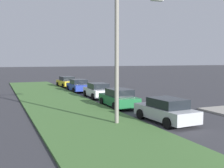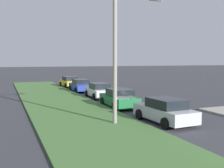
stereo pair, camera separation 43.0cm
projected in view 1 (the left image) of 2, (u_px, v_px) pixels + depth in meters
name	position (u px, v px, depth m)	size (l,w,h in m)	color
grass_median	(83.00, 119.00, 16.72)	(60.00, 6.00, 0.12)	#477238
parked_car_silver	(166.00, 110.00, 16.11)	(4.40, 2.21, 1.47)	#B2B5BA
parked_car_green	(119.00, 98.00, 21.29)	(4.33, 2.07, 1.47)	#1E6B38
parked_car_white	(98.00, 91.00, 26.62)	(4.36, 2.13, 1.47)	silver
parked_car_blue	(78.00, 86.00, 31.89)	(4.30, 2.02, 1.47)	#23389E
parked_car_yellow	(67.00, 82.00, 37.21)	(4.39, 2.19, 1.47)	gold
streetlight	(123.00, 48.00, 15.21)	(0.73, 2.86, 7.50)	gray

